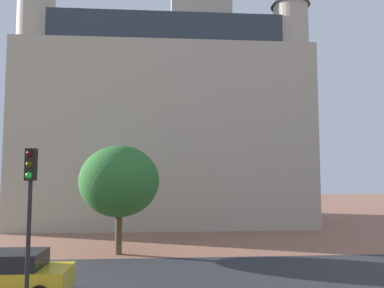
% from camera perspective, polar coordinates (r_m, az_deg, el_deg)
% --- Properties ---
extents(ground_plane, '(120.00, 120.00, 0.00)m').
position_cam_1_polar(ground_plane, '(15.62, 1.25, -20.40)').
color(ground_plane, '#93604C').
extents(street_asphalt_strip, '(120.00, 7.58, 0.00)m').
position_cam_1_polar(street_asphalt_strip, '(15.61, 1.25, -20.40)').
color(street_asphalt_strip, '#2D2D33').
rests_on(street_asphalt_strip, ground_plane).
extents(landmark_building, '(23.65, 13.63, 32.72)m').
position_cam_1_polar(landmark_building, '(33.83, -3.32, 4.26)').
color(landmark_building, '#B2A893').
rests_on(landmark_building, ground_plane).
extents(car_yellow, '(4.24, 2.03, 1.53)m').
position_cam_1_polar(car_yellow, '(14.79, -27.01, -17.88)').
color(car_yellow, gold).
rests_on(car_yellow, ground_plane).
extents(traffic_light_pole, '(0.28, 0.34, 4.94)m').
position_cam_1_polar(traffic_light_pole, '(11.14, -24.14, -8.38)').
color(traffic_light_pole, black).
rests_on(traffic_light_pole, ground_plane).
extents(tree_curb_far, '(4.24, 4.24, 5.75)m').
position_cam_1_polar(tree_curb_far, '(19.93, -11.31, -5.74)').
color(tree_curb_far, brown).
rests_on(tree_curb_far, ground_plane).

